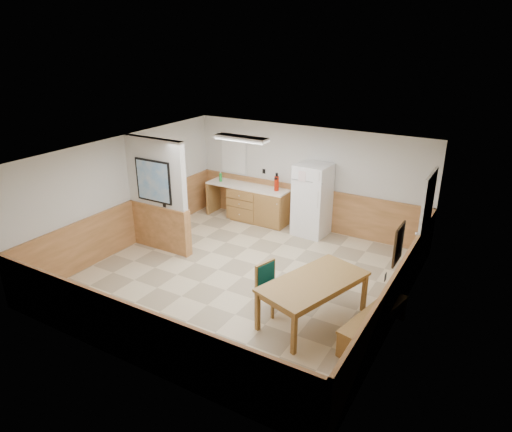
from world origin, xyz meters
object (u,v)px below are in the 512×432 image
Objects in this scene: dining_chair at (269,283)px; soap_bottle at (221,177)px; dining_table at (314,285)px; refrigerator at (312,200)px; fire_extinguisher at (277,183)px; dining_bench at (374,319)px.

soap_bottle reaches higher than dining_chair.
soap_bottle is at bearing 159.07° from dining_table.
refrigerator is at bearing 132.23° from dining_table.
dining_chair is at bearing -57.06° from fire_extinguisher.
fire_extinguisher is 2.05× the size of soap_bottle.
refrigerator reaches higher than dining_chair.
fire_extinguisher is at bearing 144.31° from dining_table.
soap_bottle is (-1.62, -0.06, -0.09)m from fire_extinguisher.
fire_extinguisher is (-3.48, 3.30, 0.75)m from dining_bench.
soap_bottle is (-4.08, 3.29, 0.35)m from dining_table.
fire_extinguisher is (-1.66, 3.38, 0.60)m from dining_chair.
dining_bench is 3.69× the size of fire_extinguisher.
dining_table is at bearing -164.91° from dining_bench.
refrigerator is at bearing -0.39° from soap_bottle.
refrigerator is 1.02m from fire_extinguisher.
fire_extinguisher reaches higher than dining_table.
fire_extinguisher is at bearing 179.33° from refrigerator.
dining_chair is (-1.83, -0.08, 0.15)m from dining_bench.
fire_extinguisher is (-2.46, 3.34, 0.44)m from dining_table.
soap_bottle reaches higher than dining_table.
dining_table is 4.18m from fire_extinguisher.
dining_chair is 1.89× the size of fire_extinguisher.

